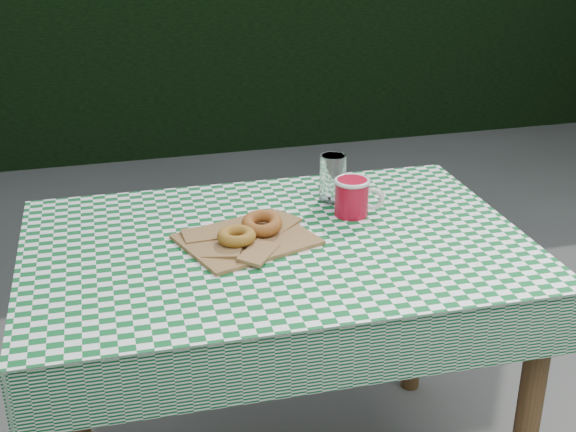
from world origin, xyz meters
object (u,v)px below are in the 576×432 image
object	(u,v)px
coffee_mug	(352,197)
drinking_glass	(333,178)
table	(277,372)
paper_bag	(247,239)

from	to	relation	value
coffee_mug	drinking_glass	bearing A→B (deg)	123.90
table	drinking_glass	size ratio (longest dim) A/B	9.22
coffee_mug	drinking_glass	xyz separation A→B (m)	(-0.02, 0.11, 0.02)
paper_bag	drinking_glass	xyz separation A→B (m)	(0.28, 0.19, 0.06)
table	paper_bag	bearing A→B (deg)	169.44
paper_bag	drinking_glass	distance (m)	0.34
paper_bag	coffee_mug	bearing A→B (deg)	16.51
paper_bag	drinking_glass	size ratio (longest dim) A/B	2.31
table	paper_bag	size ratio (longest dim) A/B	3.99
table	drinking_glass	world-z (taller)	drinking_glass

